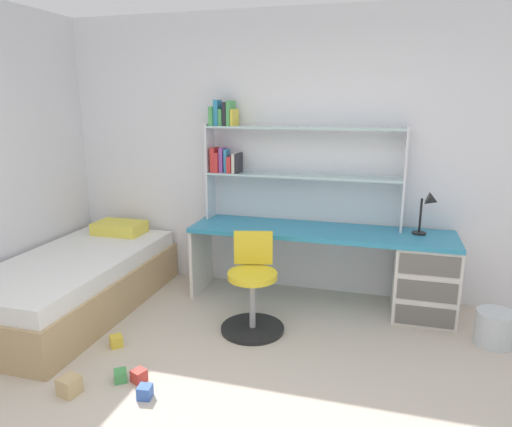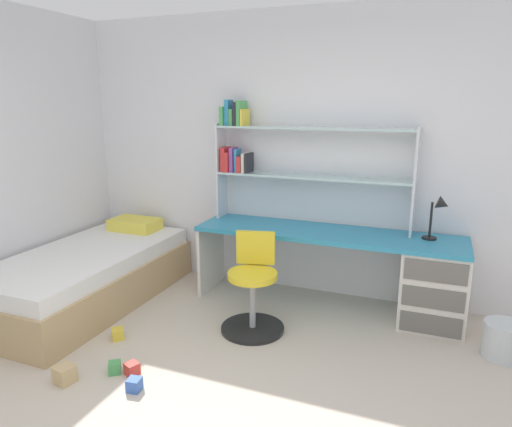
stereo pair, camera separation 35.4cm
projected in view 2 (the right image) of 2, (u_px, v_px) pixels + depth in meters
name	position (u px, v px, depth m)	size (l,w,h in m)	color
room_shell	(136.00, 165.00, 3.71)	(5.87, 5.65, 2.66)	silver
desk	(399.00, 273.00, 3.93)	(2.35, 0.59, 0.71)	teal
bookshelf_hutch	(282.00, 153.00, 4.26)	(1.83, 0.22, 1.14)	silver
desk_lamp	(440.00, 211.00, 3.75)	(0.20, 0.16, 0.38)	black
swivel_chair	(253.00, 293.00, 3.74)	(0.52, 0.52, 0.79)	black
bed_platform	(88.00, 276.00, 4.29)	(1.04, 2.06, 0.62)	tan
waste_bin	(503.00, 340.00, 3.36)	(0.28, 0.28, 0.27)	silver
toy_block_blue_0	(134.00, 385.00, 2.98)	(0.08, 0.08, 0.08)	#3860B7
toy_block_green_1	(115.00, 368.00, 3.18)	(0.08, 0.08, 0.08)	#479E51
toy_block_red_2	(132.00, 369.00, 3.16)	(0.08, 0.08, 0.08)	red
toy_block_natural_3	(65.00, 374.00, 3.07)	(0.12, 0.12, 0.12)	tan
toy_block_yellow_4	(118.00, 334.00, 3.63)	(0.09, 0.09, 0.09)	gold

